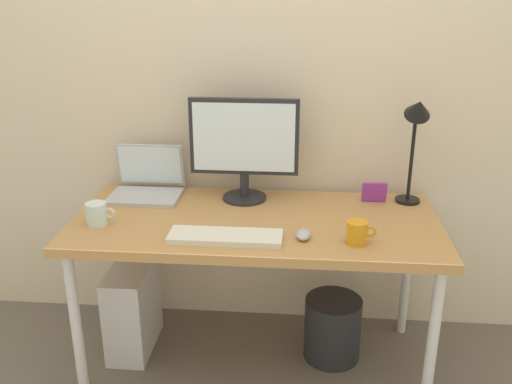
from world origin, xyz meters
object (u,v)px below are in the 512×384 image
Objects in this scene: desk_lamp at (416,126)px; mouse at (303,234)px; wastebasket at (332,328)px; coffee_mug at (357,232)px; computer_tower at (133,308)px; laptop at (147,183)px; monitor at (244,144)px; glass_cup at (97,214)px; desk at (256,231)px; photo_frame at (374,192)px; keyboard at (225,237)px.

mouse is at bearing -139.34° from desk_lamp.
desk_lamp is at bearing 26.68° from wastebasket.
desk_lamp reaches higher than mouse.
desk_lamp is 4.38× the size of coffee_mug.
laptop is at bearing 71.66° from computer_tower.
computer_tower is at bearing -179.61° from wastebasket.
coffee_mug is 1.17m from computer_tower.
glass_cup is (-0.57, -0.33, -0.22)m from monitor.
photo_frame is (0.52, 0.24, 0.11)m from desk.
monitor reaches higher than keyboard.
glass_cup is at bearing -108.39° from laptop.
mouse is at bearing -16.70° from computer_tower.
keyboard reaches higher than desk.
desk_lamp is at bearing 14.31° from glass_cup.
keyboard is at bearing -173.16° from mouse.
glass_cup is at bearing 175.01° from coffee_mug.
mouse reaches higher than wastebasket.
photo_frame reaches higher than mouse.
coffee_mug is at bearing -121.84° from desk_lamp.
coffee_mug is at bearing -104.22° from photo_frame.
desk_lamp is 1.14× the size of keyboard.
laptop is at bearing 179.32° from desk_lamp.
glass_cup reaches higher than desk.
photo_frame is (0.59, 0.01, -0.21)m from monitor.
keyboard is 1.47× the size of wastebasket.
laptop is 1.05m from photo_frame.
coffee_mug is 0.67m from wastebasket.
laptop is 2.91× the size of photo_frame.
keyboard is 4.00× the size of photo_frame.
laptop is 1.24m from desk_lamp.
coffee_mug is 0.95× the size of glass_cup.
laptop is 0.84m from mouse.
computer_tower is (-0.59, 0.06, -0.45)m from desk.
laptop is 0.76× the size of computer_tower.
photo_frame reaches higher than computer_tower.
mouse is 0.98m from computer_tower.
desk_lamp is 0.99m from wastebasket.
photo_frame is 0.37× the size of wastebasket.
laptop reaches higher than photo_frame.
coffee_mug is (0.48, -0.43, -0.22)m from monitor.
laptop is at bearing 179.96° from photo_frame.
coffee_mug is 0.45m from photo_frame.
computer_tower is 1.40× the size of wastebasket.
desk_lamp is 4.17× the size of glass_cup.
monitor reaches higher than desk.
desk_lamp reaches higher than wastebasket.
monitor is 1.10× the size of keyboard.
desk_lamp is (0.74, 0.00, 0.10)m from monitor.
desk is 3.17× the size of monitor.
monitor is 0.94m from computer_tower.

